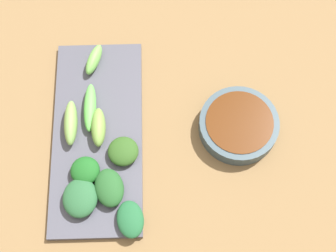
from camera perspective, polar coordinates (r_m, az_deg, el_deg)
tabletop at (r=0.94m, az=-3.07°, el=-1.27°), size 2.10×2.10×0.02m
sauce_bowl at (r=0.93m, az=7.95°, el=0.12°), size 0.14×0.14×0.03m
serving_plate at (r=0.93m, az=-7.90°, el=-0.96°), size 0.16×0.37×0.01m
broccoli_leafy_0 at (r=0.88m, az=-6.62°, el=-6.92°), size 0.06×0.08×0.03m
broccoli_leafy_1 at (r=0.88m, az=-9.85°, el=-7.97°), size 0.06×0.07×0.03m
broccoli_leafy_2 at (r=0.89m, az=-9.30°, el=-4.97°), size 0.07×0.07×0.03m
broccoli_stalk_3 at (r=0.93m, az=-10.87°, el=0.35°), size 0.03×0.09×0.03m
broccoli_stalk_4 at (r=0.91m, az=-7.83°, el=-0.14°), size 0.03×0.07×0.03m
broccoli_stalk_5 at (r=0.98m, az=-8.33°, el=7.40°), size 0.04×0.07×0.03m
broccoli_leafy_6 at (r=0.90m, az=-5.07°, el=-2.85°), size 0.06×0.06×0.02m
broccoli_leafy_7 at (r=0.86m, az=-4.26°, el=-10.42°), size 0.06×0.07×0.02m
broccoli_stalk_8 at (r=0.94m, az=-8.76°, el=2.06°), size 0.02×0.10×0.02m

